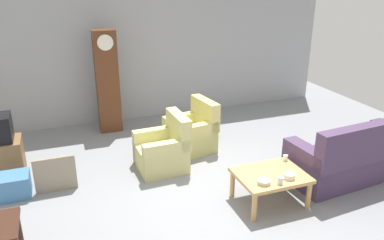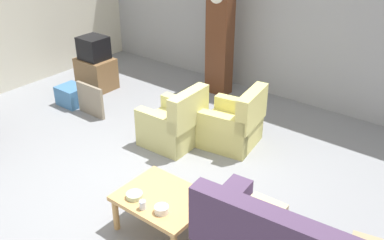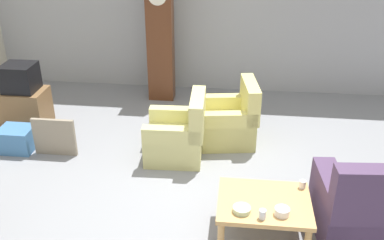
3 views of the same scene
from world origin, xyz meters
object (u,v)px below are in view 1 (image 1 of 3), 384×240
at_px(storage_box_blue, 13,186).
at_px(bowl_shallow_green, 264,182).
at_px(grandfather_clock, 107,82).
at_px(bowl_white_stacked, 289,176).
at_px(armchair_olive_near, 164,151).
at_px(tv_stand_cabinet, 1,158).
at_px(armchair_olive_far, 192,134).
at_px(couch_floral, 355,157).
at_px(cup_blue_rimmed, 280,181).
at_px(coffee_table_wood, 271,178).
at_px(framed_picture_leaning, 55,174).
at_px(cup_white_porcelain, 285,158).

distance_m(storage_box_blue, bowl_shallow_green, 3.60).
distance_m(grandfather_clock, bowl_white_stacked, 4.15).
bearing_deg(bowl_shallow_green, armchair_olive_near, 117.50).
relative_size(tv_stand_cabinet, storage_box_blue, 1.46).
xyz_separation_m(armchair_olive_far, bowl_white_stacked, (0.58, -2.24, 0.19)).
height_order(couch_floral, bowl_shallow_green, couch_floral).
bearing_deg(storage_box_blue, grandfather_clock, 49.70).
bearing_deg(cup_blue_rimmed, bowl_shallow_green, 158.09).
bearing_deg(bowl_shallow_green, coffee_table_wood, 40.97).
bearing_deg(couch_floral, framed_picture_leaning, 164.92).
relative_size(coffee_table_wood, grandfather_clock, 0.47).
relative_size(storage_box_blue, cup_white_porcelain, 5.30).
distance_m(armchair_olive_near, bowl_white_stacked, 2.14).
height_order(grandfather_clock, tv_stand_cabinet, grandfather_clock).
bearing_deg(armchair_olive_far, tv_stand_cabinet, 177.26).
bearing_deg(bowl_white_stacked, couch_floral, 14.05).
relative_size(couch_floral, cup_blue_rimmed, 21.96).
height_order(armchair_olive_near, storage_box_blue, armchair_olive_near).
bearing_deg(storage_box_blue, tv_stand_cabinet, 105.48).
distance_m(couch_floral, framed_picture_leaning, 4.61).
relative_size(couch_floral, armchair_olive_near, 2.35).
height_order(storage_box_blue, bowl_shallow_green, bowl_shallow_green).
bearing_deg(cup_blue_rimmed, couch_floral, 15.00).
bearing_deg(grandfather_clock, cup_white_porcelain, -56.66).
distance_m(cup_white_porcelain, cup_blue_rimmed, 0.71).
height_order(armchair_olive_near, grandfather_clock, grandfather_clock).
distance_m(framed_picture_leaning, storage_box_blue, 0.60).
bearing_deg(coffee_table_wood, storage_box_blue, 157.40).
bearing_deg(storage_box_blue, bowl_white_stacked, -24.43).
height_order(tv_stand_cabinet, storage_box_blue, tv_stand_cabinet).
xyz_separation_m(couch_floral, storage_box_blue, (-5.04, 1.26, -0.18)).
xyz_separation_m(armchair_olive_far, bowl_shallow_green, (0.19, -2.23, 0.17)).
bearing_deg(coffee_table_wood, grandfather_clock, 115.95).
height_order(couch_floral, coffee_table_wood, couch_floral).
bearing_deg(storage_box_blue, bowl_shallow_green, -26.99).
xyz_separation_m(grandfather_clock, tv_stand_cabinet, (-1.95, -1.28, -0.74)).
height_order(tv_stand_cabinet, bowl_shallow_green, tv_stand_cabinet).
bearing_deg(bowl_white_stacked, storage_box_blue, 155.57).
height_order(framed_picture_leaning, bowl_white_stacked, framed_picture_leaning).
relative_size(grandfather_clock, cup_blue_rimmed, 20.87).
bearing_deg(cup_white_porcelain, framed_picture_leaning, 161.52).
bearing_deg(coffee_table_wood, cup_blue_rimmed, -96.24).
bearing_deg(cup_blue_rimmed, storage_box_blue, 153.30).
height_order(couch_floral, grandfather_clock, grandfather_clock).
height_order(cup_white_porcelain, bowl_white_stacked, cup_white_porcelain).
relative_size(framed_picture_leaning, cup_white_porcelain, 6.81).
bearing_deg(couch_floral, bowl_shallow_green, -168.94).
bearing_deg(armchair_olive_near, armchair_olive_far, 37.00).
distance_m(grandfather_clock, cup_blue_rimmed, 4.14).
xyz_separation_m(framed_picture_leaning, bowl_white_stacked, (2.99, -1.56, 0.22)).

